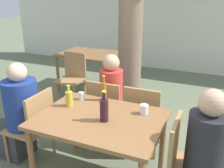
{
  "coord_description": "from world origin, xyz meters",
  "views": [
    {
      "loc": [
        0.99,
        -1.96,
        1.92
      ],
      "look_at": [
        0.0,
        0.3,
        1.01
      ],
      "focal_mm": 40.0,
      "sensor_mm": 36.0,
      "label": 1
    }
  ],
  "objects": [
    {
      "name": "patio_chair_3",
      "position": [
        0.25,
        0.69,
        0.5
      ],
      "size": [
        0.44,
        0.44,
        0.89
      ],
      "rotation": [
        0.0,
        0.0,
        3.14
      ],
      "color": "#A87A4C",
      "rests_on": "ground_plane"
    },
    {
      "name": "dining_table_back",
      "position": [
        -1.41,
        2.4,
        0.67
      ],
      "size": [
        1.19,
        0.89,
        0.76
      ],
      "color": "brown",
      "rests_on": "ground_plane"
    },
    {
      "name": "patio_chair_4",
      "position": [
        -1.41,
        1.73,
        0.5
      ],
      "size": [
        0.44,
        0.44,
        0.89
      ],
      "color": "#A87A4C",
      "rests_on": "ground_plane"
    },
    {
      "name": "person_seated_2",
      "position": [
        -0.25,
        0.93,
        0.53
      ],
      "size": [
        0.3,
        0.55,
        1.19
      ],
      "rotation": [
        0.0,
        0.0,
        3.14
      ],
      "color": "#383842",
      "rests_on": "ground_plane"
    },
    {
      "name": "drinking_glass_0",
      "position": [
        0.38,
        0.25,
        0.81
      ],
      "size": [
        0.08,
        0.08,
        0.1
      ],
      "color": "white",
      "rests_on": "dining_table_front"
    },
    {
      "name": "dining_table_front",
      "position": [
        0.0,
        0.0,
        0.67
      ],
      "size": [
        1.24,
        0.92,
        0.76
      ],
      "color": "brown",
      "rests_on": "ground_plane"
    },
    {
      "name": "patio_chair_2",
      "position": [
        -0.25,
        0.69,
        0.5
      ],
      "size": [
        0.44,
        0.44,
        0.89
      ],
      "rotation": [
        0.0,
        0.0,
        3.14
      ],
      "color": "#A87A4C",
      "rests_on": "ground_plane"
    },
    {
      "name": "person_seated_1",
      "position": [
        1.08,
        -0.0,
        0.55
      ],
      "size": [
        0.57,
        0.34,
        1.22
      ],
      "rotation": [
        0.0,
        0.0,
        1.57
      ],
      "color": "#383842",
      "rests_on": "ground_plane"
    },
    {
      "name": "cafe_building_wall",
      "position": [
        0.0,
        4.46,
        1.4
      ],
      "size": [
        10.0,
        0.08,
        2.8
      ],
      "color": "white",
      "rests_on": "ground_plane"
    },
    {
      "name": "amber_bottle_2",
      "position": [
        -0.14,
        0.4,
        0.88
      ],
      "size": [
        0.06,
        0.06,
        0.3
      ],
      "color": "#9E661E",
      "rests_on": "dining_table_front"
    },
    {
      "name": "patio_chair_1",
      "position": [
        0.85,
        0.0,
        0.5
      ],
      "size": [
        0.44,
        0.44,
        0.89
      ],
      "rotation": [
        0.0,
        0.0,
        1.57
      ],
      "color": "#A87A4C",
      "rests_on": "ground_plane"
    },
    {
      "name": "drinking_glass_1",
      "position": [
        -0.39,
        0.31,
        0.81
      ],
      "size": [
        0.07,
        0.07,
        0.09
      ],
      "color": "silver",
      "rests_on": "dining_table_front"
    },
    {
      "name": "person_seated_0",
      "position": [
        -1.08,
        -0.0,
        0.55
      ],
      "size": [
        0.59,
        0.39,
        1.21
      ],
      "rotation": [
        0.0,
        0.0,
        -1.57
      ],
      "color": "#383842",
      "rests_on": "ground_plane"
    },
    {
      "name": "patio_chair_0",
      "position": [
        -0.85,
        0.0,
        0.5
      ],
      "size": [
        0.44,
        0.44,
        0.89
      ],
      "rotation": [
        0.0,
        0.0,
        -1.57
      ],
      "color": "#A87A4C",
      "rests_on": "ground_plane"
    },
    {
      "name": "wine_bottle_0",
      "position": [
        0.07,
        -0.04,
        0.88
      ],
      "size": [
        0.08,
        0.08,
        0.31
      ],
      "color": "#331923",
      "rests_on": "dining_table_front"
    },
    {
      "name": "oil_cruet_1",
      "position": [
        -0.42,
        0.1,
        0.85
      ],
      "size": [
        0.08,
        0.08,
        0.24
      ],
      "color": "gold",
      "rests_on": "dining_table_front"
    }
  ]
}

